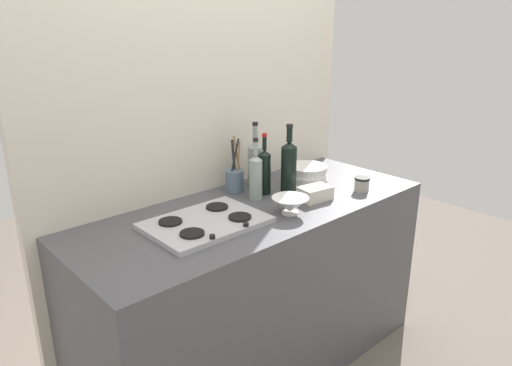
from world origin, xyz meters
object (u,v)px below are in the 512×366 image
Objects in this scene: wine_bottle_rightmost at (264,171)px; butter_dish at (315,193)px; wine_bottle_leftmost at (255,162)px; plate_stack at (307,173)px; wine_bottle_mid_right at (289,167)px; utensil_crock at (235,179)px; condiment_jar_front at (362,184)px; wine_bottle_mid_left at (256,176)px; stovetop_hob at (206,223)px; mixing_bowl at (290,205)px.

wine_bottle_rightmost reaches higher than butter_dish.
plate_stack is at bearing -28.88° from wine_bottle_leftmost.
wine_bottle_mid_right is 1.23× the size of utensil_crock.
wine_bottle_leftmost is 0.57m from condiment_jar_front.
wine_bottle_rightmost is (-0.05, -0.12, -0.01)m from wine_bottle_leftmost.
plate_stack is 0.40m from wine_bottle_mid_left.
stovetop_hob is at bearing -154.02° from wine_bottle_leftmost.
wine_bottle_mid_right is 0.13m from wine_bottle_rightmost.
wine_bottle_leftmost is (-0.25, 0.14, 0.08)m from plate_stack.
plate_stack is 1.48× the size of butter_dish.
mixing_bowl is (0.37, -0.15, 0.03)m from stovetop_hob.
plate_stack is 0.29m from butter_dish.
wine_bottle_rightmost is 0.28m from butter_dish.
wine_bottle_mid_right is at bearing -54.19° from wine_bottle_rightmost.
stovetop_hob is 0.78m from plate_stack.
butter_dish is (0.21, -0.21, -0.09)m from wine_bottle_mid_left.
stovetop_hob is 0.56m from wine_bottle_mid_right.
wine_bottle_leftmost is 2.00× the size of mixing_bowl.
condiment_jar_front is (0.50, -0.04, -0.01)m from mixing_bowl.
mixing_bowl is (-0.15, -0.40, -0.08)m from wine_bottle_leftmost.
utensil_crock is at bearing 121.04° from butter_dish.
wine_bottle_mid_left is 0.85× the size of wine_bottle_mid_right.
wine_bottle_rightmost is at bearing 125.81° from wine_bottle_mid_right.
wine_bottle_leftmost reaches higher than condiment_jar_front.
stovetop_hob is at bearing 167.72° from condiment_jar_front.
wine_bottle_leftmost is 0.94× the size of wine_bottle_mid_right.
wine_bottle_mid_left is at bearing 14.56° from stovetop_hob.
stovetop_hob is 0.45m from utensil_crock.
condiment_jar_front is (0.33, -0.22, -0.11)m from wine_bottle_mid_right.
wine_bottle_leftmost is 4.39× the size of condiment_jar_front.
condiment_jar_front is at bearing -12.28° from stovetop_hob.
plate_stack is 0.42m from utensil_crock.
mixing_bowl is (-0.10, -0.28, -0.08)m from wine_bottle_rightmost.
utensil_crock is (-0.14, -0.00, -0.06)m from wine_bottle_leftmost.
utensil_crock is at bearing 126.68° from wine_bottle_mid_right.
mixing_bowl is (-0.17, -0.18, -0.10)m from wine_bottle_mid_right.
wine_bottle_mid_left is 1.97× the size of butter_dish.
utensil_crock is at bearing -179.41° from wine_bottle_leftmost.
plate_stack is 0.78× the size of utensil_crock.
wine_bottle_rightmost is 1.82× the size of mixing_bowl.
condiment_jar_front is at bearing -16.03° from butter_dish.
plate_stack reaches higher than mixing_bowl.
wine_bottle_mid_left is 0.57m from condiment_jar_front.
stovetop_hob is 2.92× the size of mixing_bowl.
plate_stack is at bearing -19.21° from utensil_crock.
wine_bottle_mid_left is 0.18m from wine_bottle_mid_right.
wine_bottle_mid_left is 0.16m from utensil_crock.
wine_bottle_leftmost is 0.16m from utensil_crock.
stovetop_hob is 1.46× the size of wine_bottle_leftmost.
wine_bottle_rightmost reaches higher than plate_stack.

